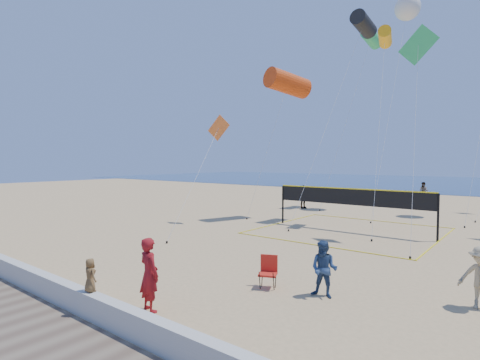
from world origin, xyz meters
The scene contains 17 objects.
ground centered at (0.00, 0.00, 0.00)m, with size 120.00×120.00×0.00m, color tan.
ocean centered at (0.00, 62.00, 0.01)m, with size 140.00×50.00×0.03m, color navy.
seawall centered at (0.00, -3.00, 0.30)m, with size 32.00×0.30×0.60m, color beige.
woman centered at (-0.37, -1.89, 0.91)m, with size 0.66×0.43×1.82m, color maroon.
toddler centered at (-1.19, -2.96, 0.99)m, with size 0.39×0.25×0.79m, color brown.
bystander_a centered at (2.58, 1.62, 0.77)m, with size 0.74×0.58×1.53m, color navy.
far_person_0 centered at (-6.93, 17.89, 0.89)m, with size 1.05×0.44×1.79m, color gray.
far_person_3 centered at (-1.02, 30.12, 0.84)m, with size 0.82×0.64×1.68m, color gray.
camp_chair centered at (0.96, 1.34, 0.52)m, with size 0.64×0.74×1.03m.
volleyball_net centered at (-0.52, 11.21, 1.53)m, with size 8.47×8.32×2.25m.
kite_0 centered at (-5.29, 12.76, 8.49)m, with size 2.90×3.51×9.33m.
kite_1 centered at (-1.32, 14.84, 11.79)m, with size 2.20×6.87×12.41m.
kite_2 centered at (0.29, 13.75, 10.43)m, with size 1.52×5.28×10.90m.
kite_3 centered at (-7.50, 8.58, 5.27)m, with size 2.61×5.70×6.35m.
kite_4 centered at (2.68, 10.74, 8.47)m, with size 1.77×3.89×9.77m.
kite_6 centered at (-0.75, 22.14, 14.90)m, with size 2.10×8.94×15.81m.
kite_8 centered at (-3.23, 21.71, 13.13)m, with size 2.65×5.52×13.79m.
Camera 1 is at (6.93, -7.58, 3.69)m, focal length 28.00 mm.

